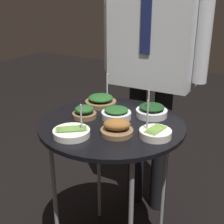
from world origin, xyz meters
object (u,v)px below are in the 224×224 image
Objects in this scene: serving_cart at (112,134)px; bowl_spinach_far_rim at (84,112)px; bowl_roast_mid_right at (117,128)px; bowl_spinach_front_left at (152,111)px; bowl_spinach_back_right at (101,100)px; bowl_asparagus_front_center at (155,133)px; bowl_spinach_back_left at (116,114)px; waiter_figure at (153,44)px; bowl_asparagus_center at (72,132)px.

serving_cart is 0.16m from bowl_spinach_far_rim.
bowl_roast_mid_right is 0.25m from bowl_spinach_front_left.
bowl_spinach_far_rim is (-0.21, 0.08, -0.00)m from bowl_roast_mid_right.
bowl_spinach_front_left is at bearing -1.85° from bowl_spinach_back_right.
bowl_spinach_far_rim is at bearing 174.98° from bowl_asparagus_front_center.
waiter_figure reaches higher than bowl_spinach_back_left.
bowl_asparagus_center is at bearing -152.68° from bowl_asparagus_front_center.
serving_cart is 0.46× the size of waiter_figure.
bowl_asparagus_front_center is 0.60m from waiter_figure.
bowl_spinach_back_right is 0.41m from waiter_figure.
serving_cart is at bearing 68.44° from bowl_asparagus_center.
waiter_figure is at bearing 73.19° from bowl_spinach_far_rim.
bowl_spinach_back_right is (-0.16, 0.16, 0.08)m from serving_cart.
bowl_spinach_back_left is (-0.01, 0.05, 0.08)m from serving_cart.
bowl_asparagus_center is 0.99× the size of bowl_asparagus_front_center.
bowl_spinach_back_right is at bearing -118.53° from waiter_figure.
bowl_asparagus_front_center is (0.15, 0.05, -0.01)m from bowl_roast_mid_right.
bowl_spinach_front_left is at bearing 116.30° from bowl_asparagus_front_center.
waiter_figure is (0.08, 0.64, 0.26)m from bowl_asparagus_center.
bowl_spinach_front_left is (0.12, 0.15, 0.08)m from serving_cart.
waiter_figure reaches higher than bowl_spinach_back_right.
bowl_spinach_far_rim is 0.73× the size of bowl_asparagus_front_center.
serving_cart is 6.66× the size of bowl_spinach_far_rim.
bowl_spinach_back_left is (-0.08, 0.15, -0.00)m from bowl_roast_mid_right.
bowl_roast_mid_right is 0.17m from bowl_spinach_back_left.
bowl_asparagus_front_center reaches higher than bowl_asparagus_center.
bowl_asparagus_front_center is at bearing -5.02° from bowl_spinach_far_rim.
bowl_asparagus_front_center is at bearing 27.32° from bowl_asparagus_center.
bowl_spinach_far_rim is at bearing -175.93° from serving_cart.
bowl_roast_mid_right is at bearing 33.94° from bowl_asparagus_center.
bowl_spinach_back_right reaches higher than bowl_roast_mid_right.
bowl_spinach_back_right is at bearing 133.63° from serving_cart.
bowl_roast_mid_right is at bearing -82.09° from waiter_figure.
bowl_roast_mid_right is at bearing -101.20° from bowl_spinach_front_left.
waiter_figure is at bearing 112.91° from bowl_spinach_front_left.
bowl_spinach_back_right reaches higher than bowl_spinach_front_left.
bowl_spinach_back_right is 0.43m from bowl_asparagus_front_center.
bowl_spinach_front_left is 1.07× the size of bowl_spinach_back_left.
bowl_roast_mid_right is at bearing -60.81° from bowl_spinach_back_left.
bowl_spinach_front_left is at bearing 60.17° from bowl_asparagus_center.
bowl_spinach_back_right is 0.10× the size of waiter_figure.
bowl_spinach_back_right is at bearing 131.89° from bowl_roast_mid_right.
bowl_spinach_far_rim is 0.36m from bowl_asparagus_front_center.
bowl_roast_mid_right is 0.93× the size of bowl_spinach_front_left.
bowl_roast_mid_right is at bearing -160.51° from bowl_asparagus_front_center.
serving_cart is 4.83× the size of bowl_asparagus_front_center.
bowl_asparagus_front_center is (0.36, -0.03, -0.01)m from bowl_spinach_far_rim.
serving_cart is 0.24m from bowl_spinach_back_right.
bowl_roast_mid_right is 0.85× the size of bowl_spinach_back_right.
bowl_roast_mid_right is 0.89× the size of bowl_asparagus_front_center.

